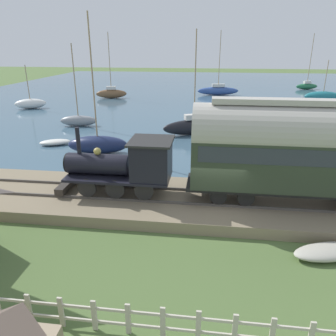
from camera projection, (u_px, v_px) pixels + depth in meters
name	position (u px, v px, depth m)	size (l,w,h in m)	color
ground_plane	(214.00, 215.00, 15.31)	(200.00, 200.00, 0.00)	#516B38
harbor_water	(213.00, 91.00, 55.63)	(80.00, 80.00, 0.01)	#426075
rail_embankment	(214.00, 204.00, 15.82)	(5.03, 56.00, 0.65)	#84755B
steam_locomotive	(129.00, 164.00, 15.65)	(2.15, 5.60, 3.20)	black
passenger_coach	(300.00, 148.00, 14.35)	(2.33, 9.82, 4.70)	black
sailboat_brown	(111.00, 93.00, 48.26)	(2.00, 4.57, 9.10)	brown
sailboat_blue	(218.00, 90.00, 51.27)	(2.01, 6.51, 9.44)	#335199
sailboat_black	(194.00, 126.00, 28.70)	(3.14, 5.56, 8.64)	black
sailboat_teal	(323.00, 96.00, 45.29)	(1.67, 5.01, 5.54)	#1E707A
sailboat_gray	(79.00, 120.00, 31.76)	(1.51, 3.65, 7.58)	gray
sailboat_navy	(98.00, 144.00, 23.76)	(2.02, 4.47, 9.47)	#192347
sailboat_green	(307.00, 86.00, 57.77)	(2.07, 4.11, 9.23)	#236B42
sailboat_white	(31.00, 104.00, 40.42)	(2.82, 3.92, 5.20)	white
rowboat_off_pier	(55.00, 142.00, 25.89)	(1.86, 2.57, 0.43)	silver
beached_dinghy	(329.00, 252.00, 12.24)	(1.88, 3.00, 0.44)	#B7B2A3
picket_fence	(217.00, 327.00, 8.60)	(0.06, 20.14, 1.01)	beige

